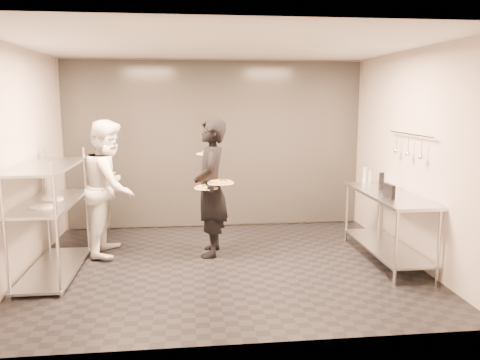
{
  "coord_description": "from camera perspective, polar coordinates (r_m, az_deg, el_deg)",
  "views": [
    {
      "loc": [
        -0.46,
        -5.82,
        2.15
      ],
      "look_at": [
        0.22,
        0.21,
        1.1
      ],
      "focal_mm": 35.0,
      "sensor_mm": 36.0,
      "label": 1
    }
  ],
  "objects": [
    {
      "name": "salad_plate",
      "position": [
        6.63,
        -4.04,
        3.36
      ],
      "size": [
        0.3,
        0.3,
        0.07
      ],
      "color": "white",
      "rests_on": "waiter"
    },
    {
      "name": "waiter",
      "position": [
        6.44,
        -3.58,
        -0.97
      ],
      "size": [
        0.54,
        0.74,
        1.9
      ],
      "primitive_type": "imported",
      "rotation": [
        0.0,
        0.0,
        -1.7
      ],
      "color": "black",
      "rests_on": "ground"
    },
    {
      "name": "bottle_clear",
      "position": [
        7.24,
        15.55,
        0.41
      ],
      "size": [
        0.06,
        0.06,
        0.18
      ],
      "primitive_type": "cylinder",
      "color": "gray",
      "rests_on": "prep_counter"
    },
    {
      "name": "bottle_green",
      "position": [
        7.21,
        14.98,
        0.59
      ],
      "size": [
        0.07,
        0.07,
        0.23
      ],
      "primitive_type": "cylinder",
      "color": "gray",
      "rests_on": "prep_counter"
    },
    {
      "name": "prep_counter",
      "position": [
        6.57,
        17.52,
        -4.06
      ],
      "size": [
        0.6,
        1.8,
        0.92
      ],
      "color": "silver",
      "rests_on": "ground"
    },
    {
      "name": "chef",
      "position": [
        6.76,
        -15.58,
        -0.87
      ],
      "size": [
        0.76,
        0.95,
        1.88
      ],
      "primitive_type": "imported",
      "rotation": [
        0.0,
        0.0,
        1.51
      ],
      "color": "silver",
      "rests_on": "ground"
    },
    {
      "name": "utensil_rail",
      "position": [
        6.53,
        19.92,
        3.92
      ],
      "size": [
        0.07,
        1.2,
        0.31
      ],
      "color": "silver",
      "rests_on": "room_shell"
    },
    {
      "name": "pos_monitor",
      "position": [
        6.2,
        17.71,
        -1.27
      ],
      "size": [
        0.06,
        0.25,
        0.18
      ],
      "primitive_type": "cube",
      "rotation": [
        0.0,
        0.0,
        0.04
      ],
      "color": "black",
      "rests_on": "prep_counter"
    },
    {
      "name": "pizza_plate_near",
      "position": [
        6.21,
        -4.13,
        -0.88
      ],
      "size": [
        0.32,
        0.32,
        0.05
      ],
      "color": "white",
      "rests_on": "waiter"
    },
    {
      "name": "pass_rack",
      "position": [
        6.21,
        -22.06,
        -3.76
      ],
      "size": [
        0.6,
        1.6,
        1.5
      ],
      "color": "silver",
      "rests_on": "ground"
    },
    {
      "name": "pizza_plate_far",
      "position": [
        6.22,
        -2.38,
        -0.26
      ],
      "size": [
        0.35,
        0.35,
        0.05
      ],
      "color": "white",
      "rests_on": "waiter"
    },
    {
      "name": "bottle_dark",
      "position": [
        6.73,
        16.86,
        -0.12
      ],
      "size": [
        0.07,
        0.07,
        0.24
      ],
      "primitive_type": "cylinder",
      "color": "black",
      "rests_on": "prep_counter"
    },
    {
      "name": "room_shell",
      "position": [
        7.06,
        -2.64,
        3.7
      ],
      "size": [
        5.0,
        4.0,
        2.8
      ],
      "color": "black",
      "rests_on": "ground"
    }
  ]
}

